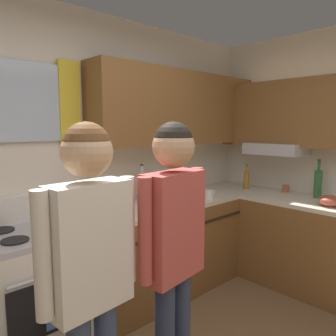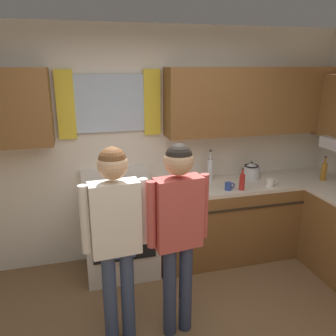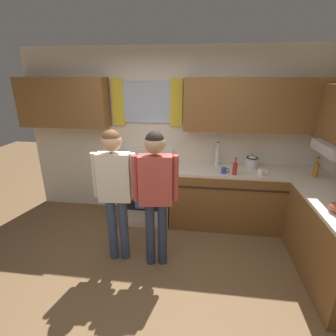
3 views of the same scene
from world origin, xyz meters
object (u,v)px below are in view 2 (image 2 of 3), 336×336
(mug_ceramic_white, at_px, (270,182))
(adult_in_plaid, at_px, (178,220))
(stove_oven, at_px, (121,231))
(adult_left, at_px, (116,226))
(stovetop_kettle, at_px, (251,171))
(mug_cobalt_blue, at_px, (229,186))
(bottle_sauce_red, at_px, (242,182))
(bottle_oil_amber, at_px, (324,171))
(bottle_tall_clear, at_px, (210,169))

(mug_ceramic_white, xyz_separation_m, adult_in_plaid, (-1.31, -0.84, 0.09))
(stove_oven, relative_size, adult_left, 0.67)
(mug_ceramic_white, distance_m, stovetop_kettle, 0.32)
(mug_cobalt_blue, bearing_deg, mug_ceramic_white, -2.02)
(bottle_sauce_red, bearing_deg, mug_cobalt_blue, 166.42)
(bottle_sauce_red, distance_m, mug_cobalt_blue, 0.15)
(mug_cobalt_blue, bearing_deg, bottle_oil_amber, 0.95)
(adult_in_plaid, bearing_deg, mug_ceramic_white, 32.51)
(stovetop_kettle, height_order, adult_in_plaid, adult_in_plaid)
(bottle_sauce_red, height_order, adult_left, adult_left)
(bottle_oil_amber, relative_size, stovetop_kettle, 1.04)
(bottle_oil_amber, bearing_deg, stovetop_kettle, 161.02)
(adult_in_plaid, bearing_deg, adult_left, 175.87)
(stovetop_kettle, bearing_deg, mug_cobalt_blue, -145.33)
(bottle_tall_clear, height_order, mug_cobalt_blue, bottle_tall_clear)
(stove_oven, height_order, adult_left, adult_left)
(bottle_sauce_red, xyz_separation_m, mug_ceramic_white, (0.35, 0.02, -0.05))
(bottle_oil_amber, relative_size, bottle_tall_clear, 0.78)
(stovetop_kettle, distance_m, adult_left, 2.05)
(bottle_sauce_red, distance_m, stovetop_kettle, 0.43)
(bottle_tall_clear, xyz_separation_m, mug_ceramic_white, (0.58, -0.35, -0.09))
(bottle_sauce_red, bearing_deg, mug_ceramic_white, 2.54)
(stove_oven, relative_size, bottle_oil_amber, 3.85)
(stove_oven, relative_size, stovetop_kettle, 4.02)
(bottle_oil_amber, height_order, mug_ceramic_white, bottle_oil_amber)
(bottle_tall_clear, relative_size, adult_left, 0.22)
(stove_oven, relative_size, adult_in_plaid, 0.67)
(bottle_tall_clear, distance_m, stovetop_kettle, 0.51)
(stovetop_kettle, bearing_deg, adult_left, -147.21)
(mug_cobalt_blue, bearing_deg, adult_in_plaid, -133.83)
(mug_ceramic_white, bearing_deg, adult_in_plaid, -147.49)
(adult_in_plaid, bearing_deg, stove_oven, 107.93)
(bottle_oil_amber, relative_size, adult_in_plaid, 0.17)
(mug_ceramic_white, bearing_deg, adult_left, -155.93)
(bottle_tall_clear, height_order, adult_left, adult_left)
(stove_oven, height_order, stovetop_kettle, stovetop_kettle)
(adult_left, distance_m, adult_in_plaid, 0.48)
(stove_oven, xyz_separation_m, stovetop_kettle, (1.57, 0.10, 0.53))
(stove_oven, distance_m, bottle_tall_clear, 1.22)
(bottle_sauce_red, height_order, bottle_oil_amber, bottle_oil_amber)
(bottle_tall_clear, bearing_deg, bottle_sauce_red, -58.12)
(stove_oven, height_order, bottle_sauce_red, bottle_sauce_red)
(mug_cobalt_blue, height_order, mug_ceramic_white, mug_ceramic_white)
(mug_ceramic_white, bearing_deg, bottle_tall_clear, 149.17)
(bottle_sauce_red, xyz_separation_m, stovetop_kettle, (0.28, 0.32, 0.00))
(stove_oven, bearing_deg, mug_cobalt_blue, -9.28)
(bottle_oil_amber, distance_m, mug_cobalt_blue, 1.20)
(bottle_tall_clear, height_order, mug_ceramic_white, bottle_tall_clear)
(bottle_sauce_red, xyz_separation_m, bottle_oil_amber, (1.07, 0.05, 0.02))
(stovetop_kettle, relative_size, adult_in_plaid, 0.17)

